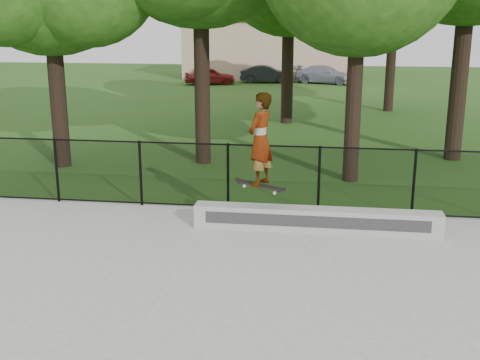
{
  "coord_description": "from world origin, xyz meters",
  "views": [
    {
      "loc": [
        2.07,
        -6.79,
        4.19
      ],
      "look_at": [
        0.51,
        4.2,
        1.2
      ],
      "focal_mm": 45.0,
      "sensor_mm": 36.0,
      "label": 1
    }
  ],
  "objects": [
    {
      "name": "ground",
      "position": [
        0.0,
        0.0,
        0.0
      ],
      "size": [
        100.0,
        100.0,
        0.0
      ],
      "primitive_type": "plane",
      "color": "#294A14",
      "rests_on": "ground"
    },
    {
      "name": "skater_airborne",
      "position": [
        0.85,
        4.62,
        1.89
      ],
      "size": [
        0.83,
        0.78,
        1.99
      ],
      "color": "black",
      "rests_on": "ground"
    },
    {
      "name": "car_c",
      "position": [
        2.01,
        33.98,
        0.58
      ],
      "size": [
        4.03,
        2.76,
        1.17
      ],
      "primitive_type": "imported",
      "rotation": [
        0.0,
        0.0,
        1.23
      ],
      "color": "gray",
      "rests_on": "ground"
    },
    {
      "name": "grind_ledge",
      "position": [
        1.98,
        4.7,
        0.3
      ],
      "size": [
        4.91,
        0.4,
        0.48
      ],
      "primitive_type": "cube",
      "color": "#A2A29D",
      "rests_on": "concrete_slab"
    },
    {
      "name": "concrete_slab",
      "position": [
        0.0,
        0.0,
        0.03
      ],
      "size": [
        14.0,
        12.0,
        0.06
      ],
      "primitive_type": "cube",
      "color": "gray",
      "rests_on": "ground"
    },
    {
      "name": "chainlink_fence",
      "position": [
        0.0,
        5.9,
        0.81
      ],
      "size": [
        16.06,
        0.06,
        1.5
      ],
      "color": "black",
      "rests_on": "concrete_slab"
    },
    {
      "name": "car_b",
      "position": [
        -1.93,
        33.92,
        0.58
      ],
      "size": [
        3.25,
        1.46,
        1.15
      ],
      "primitive_type": "imported",
      "rotation": [
        0.0,
        0.0,
        1.65
      ],
      "color": "black",
      "rests_on": "ground"
    },
    {
      "name": "car_a",
      "position": [
        -5.49,
        32.27,
        0.56
      ],
      "size": [
        3.51,
        2.27,
        1.12
      ],
      "primitive_type": "imported",
      "rotation": [
        0.0,
        0.0,
        1.89
      ],
      "color": "maroon",
      "rests_on": "ground"
    },
    {
      "name": "distant_building",
      "position": [
        -2.0,
        38.0,
        2.16
      ],
      "size": [
        12.4,
        6.4,
        4.3
      ],
      "color": "tan",
      "rests_on": "ground"
    }
  ]
}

